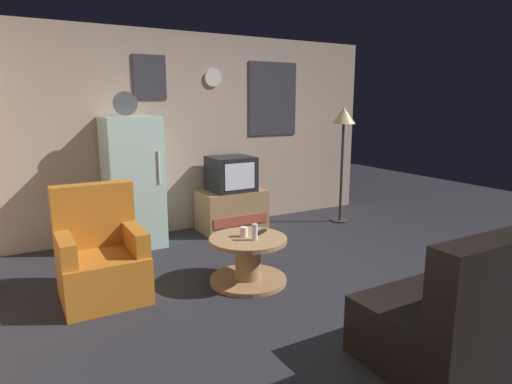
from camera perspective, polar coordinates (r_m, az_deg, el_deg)
ground_plane at (r=3.98m, az=6.92°, el=-12.93°), size 12.00×12.00×0.00m
wall_with_art at (r=5.78m, az=-7.45°, el=7.73°), size 5.20×0.12×2.51m
fridge at (r=5.19m, az=-15.89°, el=1.29°), size 0.60×0.62×1.77m
tv_stand at (r=5.70m, az=-3.21°, el=-2.39°), size 0.84×0.53×0.53m
crt_tv at (r=5.60m, az=-3.31°, el=2.43°), size 0.54×0.51×0.44m
standing_lamp at (r=6.06m, az=11.42°, el=8.69°), size 0.32×0.32×1.59m
coffee_table at (r=4.08m, az=-1.05°, el=-8.91°), size 0.72×0.72×0.43m
wine_glass at (r=3.92m, az=-0.16°, el=-5.29°), size 0.05×0.05×0.15m
mug_ceramic_white at (r=4.03m, az=-1.59°, el=-5.25°), size 0.08×0.08×0.09m
remote_control at (r=4.14m, az=0.65°, el=-5.26°), size 0.15×0.11×0.02m
armchair at (r=3.99m, az=-19.71°, el=-8.26°), size 0.68×0.68×0.96m
couch at (r=3.38m, az=28.32°, el=-13.12°), size 1.70×0.80×0.92m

